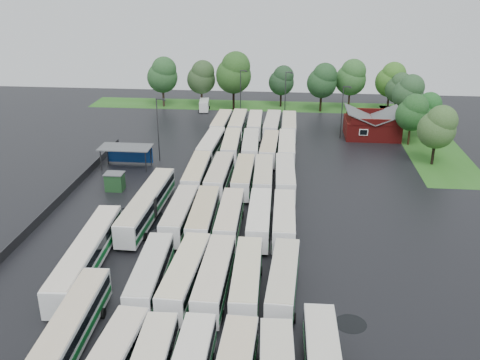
{
  "coord_description": "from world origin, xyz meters",
  "views": [
    {
      "loc": [
        8.79,
        -56.58,
        30.11
      ],
      "look_at": [
        2.0,
        12.0,
        2.5
      ],
      "focal_mm": 40.0,
      "sensor_mm": 36.0,
      "label": 1
    }
  ],
  "objects": [
    {
      "name": "bus_r3c3",
      "position": [
        5.09,
        14.96,
        1.86
      ],
      "size": [
        2.94,
        12.23,
        3.38
      ],
      "rotation": [
        0.0,
        0.0,
        0.03
      ],
      "color": "silver",
      "rests_on": "ground"
    },
    {
      "name": "brick_building",
      "position": [
        24.0,
        42.77,
        1.87
      ],
      "size": [
        10.07,
        8.6,
        5.39
      ],
      "color": "maroon",
      "rests_on": "ground"
    },
    {
      "name": "bus_r1c2",
      "position": [
        1.92,
        -12.28,
        1.91
      ],
      "size": [
        2.75,
        12.5,
        3.48
      ],
      "rotation": [
        0.0,
        0.0,
        -0.01
      ],
      "color": "silver",
      "rests_on": "ground"
    },
    {
      "name": "bus_r4c0",
      "position": [
        -4.49,
        28.22,
        1.95
      ],
      "size": [
        3.2,
        12.86,
        3.55
      ],
      "rotation": [
        0.0,
        0.0,
        -0.04
      ],
      "color": "silver",
      "rests_on": "ground"
    },
    {
      "name": "tree_north_3",
      "position": [
        6.38,
        64.54,
        6.13
      ],
      "size": [
        5.75,
        5.75,
        9.53
      ],
      "color": "black",
      "rests_on": "ground"
    },
    {
      "name": "ground",
      "position": [
        0.0,
        0.0,
        0.0
      ],
      "size": [
        160.0,
        160.0,
        0.0
      ],
      "primitive_type": "plane",
      "color": "black",
      "rests_on": "ground"
    },
    {
      "name": "grass_strip_north",
      "position": [
        2.0,
        64.8,
        0.01
      ],
      "size": [
        80.0,
        10.0,
        0.01
      ],
      "primitive_type": "cube",
      "color": "#27601A",
      "rests_on": "ground"
    },
    {
      "name": "puddle_2",
      "position": [
        -10.92,
        3.14,
        0.0
      ],
      "size": [
        8.25,
        8.25,
        0.01
      ],
      "primitive_type": "cylinder",
      "color": "black",
      "rests_on": "ground"
    },
    {
      "name": "bus_r3c0",
      "position": [
        -4.58,
        15.05,
        1.94
      ],
      "size": [
        2.96,
        12.74,
        3.53
      ],
      "rotation": [
        0.0,
        0.0,
        0.02
      ],
      "color": "silver",
      "rests_on": "ground"
    },
    {
      "name": "bus_r5c3",
      "position": [
        5.23,
        41.69,
        1.94
      ],
      "size": [
        2.99,
        12.73,
        3.53
      ],
      "rotation": [
        0.0,
        0.0,
        -0.02
      ],
      "color": "silver",
      "rests_on": "ground"
    },
    {
      "name": "bus_r3c2",
      "position": [
        2.2,
        14.97,
        1.85
      ],
      "size": [
        2.7,
        12.14,
        3.37
      ],
      "rotation": [
        0.0,
        0.0,
        0.01
      ],
      "color": "silver",
      "rests_on": "ground"
    },
    {
      "name": "tree_east_1",
      "position": [
        30.24,
        38.43,
        6.04
      ],
      "size": [
        5.67,
        5.67,
        9.39
      ],
      "color": "#382413",
      "rests_on": "ground"
    },
    {
      "name": "utility_hut",
      "position": [
        -16.2,
        12.6,
        1.32
      ],
      "size": [
        2.7,
        2.2,
        2.62
      ],
      "color": "#183F1C",
      "rests_on": "ground"
    },
    {
      "name": "bus_r5c4",
      "position": [
        8.41,
        41.67,
        1.9
      ],
      "size": [
        2.7,
        12.4,
        3.45
      ],
      "rotation": [
        0.0,
        0.0,
        0.0
      ],
      "color": "silver",
      "rests_on": "ground"
    },
    {
      "name": "minibus",
      "position": [
        -10.73,
        59.25,
        1.3
      ],
      "size": [
        2.55,
        5.55,
        2.35
      ],
      "rotation": [
        0.0,
        0.0,
        0.11
      ],
      "color": "white",
      "rests_on": "ground"
    },
    {
      "name": "bus_r4c3",
      "position": [
        5.34,
        28.12,
        1.86
      ],
      "size": [
        2.81,
        12.22,
        3.39
      ],
      "rotation": [
        0.0,
        0.0,
        -0.02
      ],
      "color": "silver",
      "rests_on": "ground"
    },
    {
      "name": "bus_r2c1",
      "position": [
        -1.38,
        1.15,
        1.92
      ],
      "size": [
        3.02,
        12.6,
        3.49
      ],
      "rotation": [
        0.0,
        0.0,
        0.03
      ],
      "color": "silver",
      "rests_on": "ground"
    },
    {
      "name": "grass_strip_east",
      "position": [
        34.0,
        42.8,
        0.01
      ],
      "size": [
        10.0,
        50.0,
        0.01
      ],
      "primitive_type": "cube",
      "color": "#27601A",
      "rests_on": "ground"
    },
    {
      "name": "tree_north_2",
      "position": [
        -4.1,
        60.82,
        8.39
      ],
      "size": [
        7.87,
        7.87,
        13.04
      ],
      "color": "black",
      "rests_on": "ground"
    },
    {
      "name": "west_fence",
      "position": [
        -22.2,
        8.0,
        0.6
      ],
      "size": [
        0.1,
        50.0,
        1.2
      ],
      "primitive_type": "cube",
      "color": "#2D2D30",
      "rests_on": "ground"
    },
    {
      "name": "tree_east_2",
      "position": [
        33.78,
        42.85,
        5.67
      ],
      "size": [
        5.32,
        5.32,
        8.82
      ],
      "color": "black",
      "rests_on": "ground"
    },
    {
      "name": "tree_north_5",
      "position": [
        21.76,
        63.65,
        7.3
      ],
      "size": [
        6.85,
        6.85,
        11.35
      ],
      "color": "#392419",
      "rests_on": "ground"
    },
    {
      "name": "lamp_post_ne",
      "position": [
        18.21,
        41.29,
        5.74
      ],
      "size": [
        1.52,
        0.3,
        9.88
      ],
      "color": "#2D2D30",
      "rests_on": "ground"
    },
    {
      "name": "puddle_3",
      "position": [
        5.99,
        -2.23,
        0.0
      ],
      "size": [
        3.58,
        3.58,
        0.01
      ],
      "primitive_type": "cylinder",
      "color": "black",
      "rests_on": "ground"
    },
    {
      "name": "tree_north_6",
      "position": [
        30.4,
        63.27,
        7.01
      ],
      "size": [
        6.58,
        6.58,
        10.9
      ],
      "color": "#2F221A",
      "rests_on": "ground"
    },
    {
      "name": "artic_bus_west_a",
      "position": [
        -8.94,
        -22.88,
        1.87
      ],
      "size": [
        3.19,
        18.23,
        3.37
      ],
      "rotation": [
        0.0,
        0.0,
        0.03
      ],
      "color": "silver",
      "rests_on": "ground"
    },
    {
      "name": "puddle_0",
      "position": [
        -4.14,
        -19.11,
        0.0
      ],
      "size": [
        6.39,
        6.39,
        0.01
      ],
      "primitive_type": "cylinder",
      "color": "black",
      "rests_on": "ground"
    },
    {
      "name": "bus_r5c1",
      "position": [
        -1.39,
        42.03,
        1.92
      ],
      "size": [
        2.77,
        12.55,
        3.49
      ],
      "rotation": [
        0.0,
        0.0,
        0.01
      ],
      "color": "silver",
      "rests_on": "ground"
    },
    {
      "name": "bus_r5c2",
      "position": [
        1.88,
        42.24,
        1.85
      ],
      "size": [
        2.94,
        12.15,
        3.36
      ],
      "rotation": [
        0.0,
        0.0,
        0.03
      ],
      "color": "silver",
      "rests_on": "ground"
    },
    {
      "name": "bus_r3c4",
      "position": [
        8.2,
        15.02,
        1.96
      ],
      "size": [
        3.16,
        12.86,
        3.56
      ],
      "rotation": [
        0.0,
        0.0,
        0.04
      ],
      "color": "silver",
      "rests_on": "ground"
    },
    {
      "name": "bus_r1c1",
      "position": [
        -1.02,
        -12.19,
        1.93
      ],
      "size": [
        3.21,
        12.71,
        3.51
      ],
      "rotation": [
        0.0,
        0.0,
        -0.04
      ],
      "color": "silver",
      "rests_on": "ground"
    },
    {
      "name": "bus_r1c0",
      "position": [
        -4.47,
        -12.26,
        1.88
      ],
      "size": [
        3.15,
        12.41,
        3.42
      ],
      "rotation": [
        0.0,
        0.0,
        0.04
      ],
      "color": "silver",
      "rests_on": "ground"
    },
    {
      "name": "bus_r3c1",
      "position": [
        -1.25,
        14.72,
        1.95
      ],
      "size": [
        2.84,
        12.79,
        3.55
      ],
      "rotation": [
        0.0,
        0.0,
        -0.01
      ],
      "color": "silver",
      "rests_on": "ground"
    },
    {
      "name": "tree_east_3",
      "position": [
        32.14,
        52.2,
        6.64
      ],
      "size": [
        6.23,
        6.23,
        10.32
      ],
      "color": "black",
      "rests_on": "ground"
    },
    {
      "name": "bus_r2c2",
      "position": [
        1.83,
        1.09,
        1.87
      ],
      "size": [
        2.79,
        12.24,
        3.4
      ],
      "rotation": [
        0.0,
        0.0,
        0.02
      ],
      "color": "silver",
      "rests_on": "ground"
    },
    {
      "name": "bus_r5c0",
      "position": [
        -4.51,
        41.79,
        1.87
      ],
      "size": [
        2.82,
        12.26,
        3.4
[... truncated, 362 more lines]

